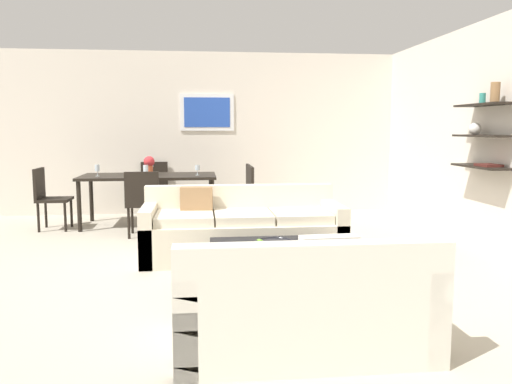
# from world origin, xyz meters

# --- Properties ---
(ground_plane) EXTENTS (18.00, 18.00, 0.00)m
(ground_plane) POSITION_xyz_m (0.00, 0.00, 0.00)
(ground_plane) COLOR #BCB29E
(back_wall_unit) EXTENTS (8.40, 0.09, 2.70)m
(back_wall_unit) POSITION_xyz_m (0.29, 3.53, 1.35)
(back_wall_unit) COLOR silver
(back_wall_unit) RESTS_ON ground
(right_wall_shelf_unit) EXTENTS (0.34, 8.20, 2.70)m
(right_wall_shelf_unit) POSITION_xyz_m (3.03, 0.59, 1.35)
(right_wall_shelf_unit) COLOR silver
(right_wall_shelf_unit) RESTS_ON ground
(sofa_beige) EXTENTS (2.19, 0.90, 0.78)m
(sofa_beige) POSITION_xyz_m (0.12, 0.34, 0.29)
(sofa_beige) COLOR beige
(sofa_beige) RESTS_ON ground
(loveseat_white) EXTENTS (1.63, 0.90, 0.78)m
(loveseat_white) POSITION_xyz_m (0.30, -2.14, 0.29)
(loveseat_white) COLOR silver
(loveseat_white) RESTS_ON ground
(coffee_table) EXTENTS (1.25, 0.99, 0.38)m
(coffee_table) POSITION_xyz_m (0.37, -0.86, 0.19)
(coffee_table) COLOR black
(coffee_table) RESTS_ON ground
(decorative_bowl) EXTENTS (0.34, 0.34, 0.08)m
(decorative_bowl) POSITION_xyz_m (0.30, -0.94, 0.42)
(decorative_bowl) COLOR black
(decorative_bowl) RESTS_ON coffee_table
(candle_jar) EXTENTS (0.07, 0.07, 0.08)m
(candle_jar) POSITION_xyz_m (0.61, -0.86, 0.42)
(candle_jar) COLOR silver
(candle_jar) RESTS_ON coffee_table
(apple_on_coffee_table) EXTENTS (0.09, 0.09, 0.09)m
(apple_on_coffee_table) POSITION_xyz_m (0.17, -0.89, 0.42)
(apple_on_coffee_table) COLOR #669E2D
(apple_on_coffee_table) RESTS_ON coffee_table
(dining_table) EXTENTS (1.97, 0.95, 0.75)m
(dining_table) POSITION_xyz_m (-1.09, 2.44, 0.69)
(dining_table) COLOR black
(dining_table) RESTS_ON ground
(dining_chair_left_near) EXTENTS (0.44, 0.44, 0.88)m
(dining_chair_left_near) POSITION_xyz_m (-2.48, 2.23, 0.50)
(dining_chair_left_near) COLOR black
(dining_chair_left_near) RESTS_ON ground
(dining_chair_head) EXTENTS (0.44, 0.44, 0.88)m
(dining_chair_head) POSITION_xyz_m (-1.09, 3.33, 0.50)
(dining_chair_head) COLOR black
(dining_chair_head) RESTS_ON ground
(dining_chair_right_far) EXTENTS (0.44, 0.44, 0.88)m
(dining_chair_right_far) POSITION_xyz_m (0.30, 2.66, 0.50)
(dining_chair_right_far) COLOR black
(dining_chair_right_far) RESTS_ON ground
(dining_chair_right_near) EXTENTS (0.44, 0.44, 0.88)m
(dining_chair_right_near) POSITION_xyz_m (0.30, 2.23, 0.50)
(dining_chair_right_near) COLOR black
(dining_chair_right_near) RESTS_ON ground
(dining_chair_foot) EXTENTS (0.44, 0.44, 0.88)m
(dining_chair_foot) POSITION_xyz_m (-1.09, 1.56, 0.50)
(dining_chair_foot) COLOR black
(dining_chair_foot) RESTS_ON ground
(wine_glass_head) EXTENTS (0.07, 0.07, 0.16)m
(wine_glass_head) POSITION_xyz_m (-1.09, 2.86, 0.87)
(wine_glass_head) COLOR silver
(wine_glass_head) RESTS_ON dining_table
(wine_glass_right_near) EXTENTS (0.07, 0.07, 0.15)m
(wine_glass_right_near) POSITION_xyz_m (-0.37, 2.33, 0.86)
(wine_glass_right_near) COLOR silver
(wine_glass_right_near) RESTS_ON dining_table
(wine_glass_foot) EXTENTS (0.07, 0.07, 0.18)m
(wine_glass_foot) POSITION_xyz_m (-1.09, 2.03, 0.87)
(wine_glass_foot) COLOR silver
(wine_glass_foot) RESTS_ON dining_table
(wine_glass_left_near) EXTENTS (0.07, 0.07, 0.17)m
(wine_glass_left_near) POSITION_xyz_m (-1.81, 2.33, 0.86)
(wine_glass_left_near) COLOR silver
(wine_glass_left_near) RESTS_ON dining_table
(centerpiece_vase) EXTENTS (0.16, 0.16, 0.28)m
(centerpiece_vase) POSITION_xyz_m (-1.08, 2.43, 0.91)
(centerpiece_vase) COLOR #D85933
(centerpiece_vase) RESTS_ON dining_table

